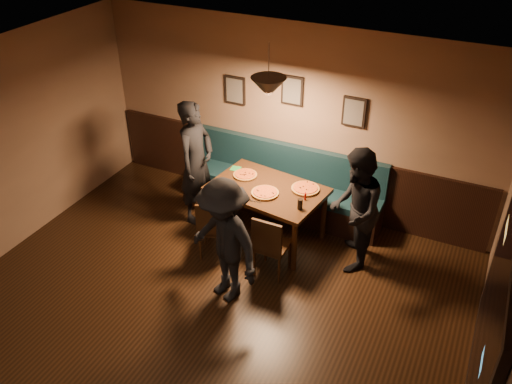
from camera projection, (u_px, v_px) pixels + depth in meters
floor at (165, 361)px, 5.82m from camera, size 7.00×7.00×0.00m
ceiling at (133, 126)px, 4.31m from camera, size 7.00×7.00×0.00m
wall_back at (292, 119)px, 7.73m from camera, size 6.00×0.00×6.00m
wall_right at (488, 374)px, 3.97m from camera, size 0.00×7.00×7.00m
wainscot at (289, 174)px, 8.19m from camera, size 5.88×0.06×1.00m
booth_bench at (282, 182)px, 7.98m from camera, size 3.00×0.60×1.00m
window_frame at (492, 318)px, 4.32m from camera, size 0.06×2.56×1.86m
window_glass at (488, 316)px, 4.33m from camera, size 0.00×2.40×2.40m
picture_left at (235, 90)px, 7.87m from camera, size 0.32×0.04×0.42m
picture_center at (292, 91)px, 7.47m from camera, size 0.32×0.04×0.42m
picture_right at (354, 112)px, 7.22m from camera, size 0.32×0.04×0.42m
pendant_lamp at (268, 87)px, 6.49m from camera, size 0.44×0.44×0.25m
dining_table at (267, 213)px, 7.48m from camera, size 1.64×1.18×0.81m
chair_near_left at (214, 226)px, 7.15m from camera, size 0.50×0.50×0.89m
chair_near_right at (272, 244)px, 6.82m from camera, size 0.40×0.40×0.91m
diner_left at (196, 162)px, 7.64m from camera, size 0.47×0.69×1.85m
diner_right at (355, 210)px, 6.76m from camera, size 0.81×0.94×1.68m
diner_front at (224, 241)px, 6.27m from camera, size 1.21×0.95×1.64m
pizza_a at (245, 175)px, 7.53m from camera, size 0.38×0.38×0.04m
pizza_b at (265, 193)px, 7.13m from camera, size 0.48×0.48×0.04m
pizza_c at (305, 189)px, 7.22m from camera, size 0.43×0.43×0.04m
soda_glass at (300, 204)px, 6.81m from camera, size 0.09×0.09×0.14m
tabasco_bottle at (305, 196)px, 6.99m from camera, size 0.04×0.04×0.12m
napkin_a at (236, 169)px, 7.71m from camera, size 0.16×0.16×0.01m
napkin_b at (223, 187)px, 7.29m from camera, size 0.20×0.20×0.01m
cutlery_set at (250, 200)px, 7.01m from camera, size 0.17×0.05×0.00m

